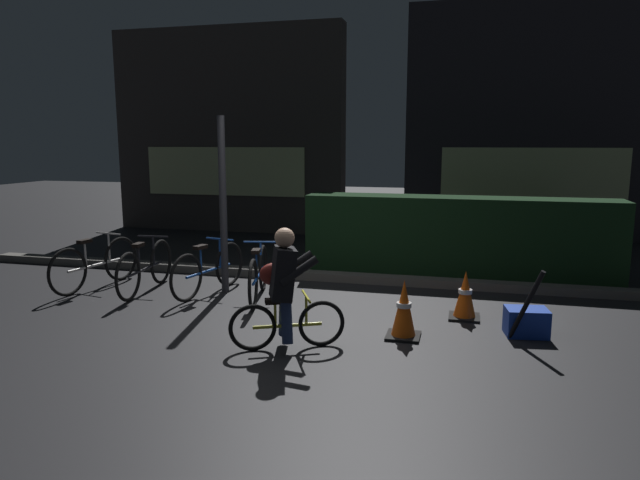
# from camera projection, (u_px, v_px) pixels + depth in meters

# --- Properties ---
(ground_plane) EXTENTS (40.00, 40.00, 0.00)m
(ground_plane) POSITION_uv_depth(u_px,v_px,m) (290.00, 325.00, 6.59)
(ground_plane) COLOR black
(sidewalk_curb) EXTENTS (12.00, 0.24, 0.12)m
(sidewalk_curb) POSITION_uv_depth(u_px,v_px,m) (333.00, 277.00, 8.68)
(sidewalk_curb) COLOR #56544F
(sidewalk_curb) RESTS_ON ground
(hedge_row) EXTENTS (4.80, 0.70, 1.23)m
(hedge_row) POSITION_uv_depth(u_px,v_px,m) (458.00, 236.00, 9.01)
(hedge_row) COLOR black
(hedge_row) RESTS_ON ground
(storefront_left) EXTENTS (5.48, 0.54, 4.63)m
(storefront_left) POSITION_uv_depth(u_px,v_px,m) (228.00, 132.00, 13.26)
(storefront_left) COLOR #383330
(storefront_left) RESTS_ON ground
(storefront_right) EXTENTS (5.41, 0.54, 5.02)m
(storefront_right) POSITION_uv_depth(u_px,v_px,m) (534.00, 122.00, 12.24)
(storefront_right) COLOR #262328
(storefront_right) RESTS_ON ground
(street_post) EXTENTS (0.10, 0.10, 2.42)m
(street_post) POSITION_uv_depth(u_px,v_px,m) (223.00, 206.00, 7.86)
(street_post) COLOR #2D2D33
(street_post) RESTS_ON ground
(parked_bike_leftmost) EXTENTS (0.46, 1.64, 0.76)m
(parked_bike_leftmost) POSITION_uv_depth(u_px,v_px,m) (96.00, 264.00, 8.21)
(parked_bike_leftmost) COLOR black
(parked_bike_leftmost) RESTS_ON ground
(parked_bike_left_mid) EXTENTS (0.46, 1.64, 0.75)m
(parked_bike_left_mid) POSITION_uv_depth(u_px,v_px,m) (145.00, 268.00, 7.99)
(parked_bike_left_mid) COLOR black
(parked_bike_left_mid) RESTS_ON ground
(parked_bike_center_left) EXTENTS (0.48, 1.57, 0.74)m
(parked_bike_center_left) POSITION_uv_depth(u_px,v_px,m) (209.00, 270.00, 7.91)
(parked_bike_center_left) COLOR black
(parked_bike_center_left) RESTS_ON ground
(parked_bike_center_right) EXTENTS (0.48, 1.58, 0.74)m
(parked_bike_center_right) POSITION_uv_depth(u_px,v_px,m) (258.00, 274.00, 7.61)
(parked_bike_center_right) COLOR black
(parked_bike_center_right) RESTS_ON ground
(traffic_cone_near) EXTENTS (0.36, 0.36, 0.63)m
(traffic_cone_near) POSITION_uv_depth(u_px,v_px,m) (404.00, 310.00, 6.13)
(traffic_cone_near) COLOR black
(traffic_cone_near) RESTS_ON ground
(traffic_cone_far) EXTENTS (0.36, 0.36, 0.58)m
(traffic_cone_far) POSITION_uv_depth(u_px,v_px,m) (465.00, 296.00, 6.79)
(traffic_cone_far) COLOR black
(traffic_cone_far) RESTS_ON ground
(blue_crate) EXTENTS (0.48, 0.38, 0.30)m
(blue_crate) POSITION_uv_depth(u_px,v_px,m) (526.00, 322.00, 6.22)
(blue_crate) COLOR #193DB7
(blue_crate) RESTS_ON ground
(cyclist) EXTENTS (1.09, 0.57, 1.25)m
(cyclist) POSITION_uv_depth(u_px,v_px,m) (284.00, 288.00, 5.76)
(cyclist) COLOR black
(cyclist) RESTS_ON ground
(closed_umbrella) EXTENTS (0.34, 0.25, 0.80)m
(closed_umbrella) POSITION_uv_depth(u_px,v_px,m) (526.00, 306.00, 5.95)
(closed_umbrella) COLOR black
(closed_umbrella) RESTS_ON ground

